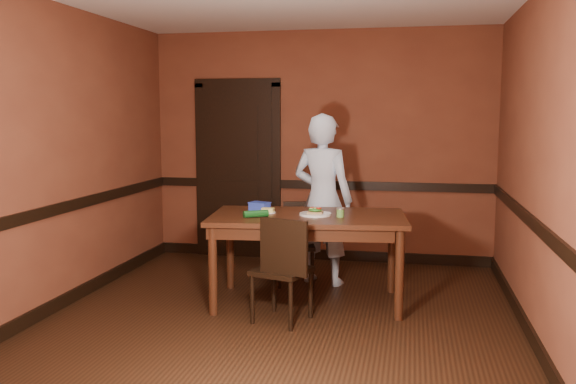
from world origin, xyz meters
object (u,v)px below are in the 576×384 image
at_px(sauce_jar, 340,212).
at_px(person, 323,199).
at_px(chair_far, 295,244).
at_px(dining_table, 308,259).
at_px(sandwich_plate, 315,213).
at_px(cheese_saucer, 268,211).
at_px(food_tub, 260,206).
at_px(chair_near, 282,269).

bearing_deg(sauce_jar, person, 109.46).
bearing_deg(person, chair_far, 36.67).
distance_m(person, sauce_jar, 0.81).
height_order(dining_table, sauce_jar, sauce_jar).
distance_m(dining_table, sandwich_plate, 0.44).
bearing_deg(person, sandwich_plate, 109.20).
bearing_deg(sauce_jar, chair_far, 129.19).
relative_size(cheese_saucer, food_tub, 0.68).
distance_m(chair_far, cheese_saucer, 0.72).
distance_m(dining_table, chair_near, 0.56).
bearing_deg(chair_far, dining_table, -82.98).
relative_size(chair_far, food_tub, 3.81).
xyz_separation_m(sauce_jar, food_tub, (-0.80, 0.23, -0.00)).
relative_size(person, sauce_jar, 21.25).
bearing_deg(person, dining_table, 103.45).
xyz_separation_m(chair_near, person, (0.16, 1.24, 0.42)).
bearing_deg(food_tub, sandwich_plate, 1.97).
bearing_deg(person, chair_near, 98.89).
distance_m(dining_table, food_tub, 0.69).
bearing_deg(dining_table, sandwich_plate, -16.19).
relative_size(chair_near, sauce_jar, 11.03).
bearing_deg(chair_near, person, -80.65).
xyz_separation_m(chair_far, cheese_saucer, (-0.15, -0.56, 0.42)).
distance_m(chair_far, chair_near, 1.14).
xyz_separation_m(dining_table, sauce_jar, (0.30, -0.07, 0.45)).
bearing_deg(dining_table, food_tub, 155.52).
bearing_deg(dining_table, chair_far, 105.21).
bearing_deg(cheese_saucer, chair_near, -66.05).
relative_size(sauce_jar, food_tub, 0.37).
xyz_separation_m(person, cheese_saucer, (-0.42, -0.66, -0.03)).
height_order(dining_table, cheese_saucer, cheese_saucer).
distance_m(sandwich_plate, cheese_saucer, 0.45).
bearing_deg(sandwich_plate, sauce_jar, -13.38).
relative_size(dining_table, sauce_jar, 21.44).
bearing_deg(food_tub, dining_table, 0.97).
bearing_deg(chair_near, dining_table, -86.34).
relative_size(dining_table, chair_near, 1.94).
xyz_separation_m(cheese_saucer, food_tub, (-0.11, 0.13, 0.02)).
bearing_deg(chair_near, cheese_saucer, -49.25).
bearing_deg(food_tub, chair_near, -43.43).
xyz_separation_m(person, food_tub, (-0.53, -0.53, -0.01)).
bearing_deg(dining_table, chair_near, -109.54).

